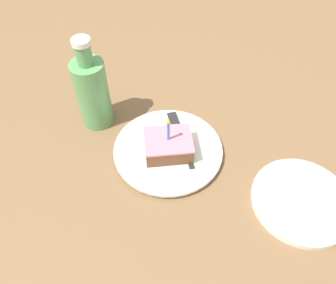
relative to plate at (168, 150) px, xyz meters
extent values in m
cube|color=brown|center=(0.02, -0.02, -0.03)|extent=(2.40, 2.40, 0.04)
cylinder|color=white|center=(0.00, 0.00, 0.00)|extent=(0.25, 0.25, 0.02)
cylinder|color=white|center=(0.00, 0.00, 0.00)|extent=(0.27, 0.27, 0.01)
cube|color=brown|center=(-0.01, 0.00, 0.03)|extent=(0.09, 0.11, 0.04)
cube|color=#D17A8C|center=(-0.01, 0.00, 0.05)|extent=(0.09, 0.11, 0.01)
cylinder|color=#4C72E0|center=(-0.01, 0.00, 0.08)|extent=(0.01, 0.01, 0.06)
cone|color=yellow|center=(-0.01, 0.00, 0.12)|extent=(0.01, 0.01, 0.01)
cube|color=#262626|center=(0.00, -0.04, 0.01)|extent=(0.14, 0.03, 0.00)
cube|color=#262626|center=(0.09, -0.03, 0.01)|extent=(0.05, 0.03, 0.00)
cylinder|color=#599959|center=(0.13, 0.17, 0.08)|extent=(0.08, 0.08, 0.18)
cylinder|color=#599959|center=(0.13, 0.17, 0.20)|extent=(0.04, 0.04, 0.05)
cylinder|color=white|center=(0.13, 0.17, 0.23)|extent=(0.04, 0.04, 0.01)
cylinder|color=white|center=(-0.17, -0.28, 0.00)|extent=(0.22, 0.22, 0.02)
camera|label=1|loc=(-0.49, 0.05, 0.63)|focal=35.00mm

